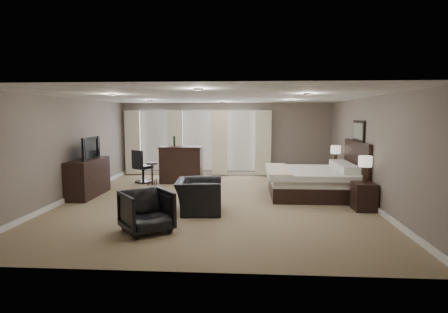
# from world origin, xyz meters

# --- Properties ---
(room) EXTENTS (7.60, 8.60, 2.64)m
(room) POSITION_xyz_m (0.00, 0.00, 1.30)
(room) COLOR #857354
(room) RESTS_ON ground
(window_bay) EXTENTS (5.25, 0.20, 2.30)m
(window_bay) POSITION_xyz_m (-1.00, 4.11, 1.20)
(window_bay) COLOR silver
(window_bay) RESTS_ON room
(bed) EXTENTS (2.33, 2.22, 1.48)m
(bed) POSITION_xyz_m (2.58, 0.85, 0.74)
(bed) COLOR silver
(bed) RESTS_ON ground
(nightstand_near) EXTENTS (0.47, 0.58, 0.63)m
(nightstand_near) POSITION_xyz_m (3.47, -0.60, 0.31)
(nightstand_near) COLOR black
(nightstand_near) RESTS_ON ground
(nightstand_far) EXTENTS (0.47, 0.58, 0.63)m
(nightstand_far) POSITION_xyz_m (3.47, 2.30, 0.31)
(nightstand_far) COLOR black
(nightstand_far) RESTS_ON ground
(lamp_near) EXTENTS (0.30, 0.30, 0.62)m
(lamp_near) POSITION_xyz_m (3.47, -0.60, 0.94)
(lamp_near) COLOR beige
(lamp_near) RESTS_ON nightstand_near
(lamp_far) EXTENTS (0.30, 0.30, 0.61)m
(lamp_far) POSITION_xyz_m (3.47, 2.30, 0.94)
(lamp_far) COLOR beige
(lamp_far) RESTS_ON nightstand_far
(wall_art) EXTENTS (0.04, 0.96, 0.56)m
(wall_art) POSITION_xyz_m (3.70, 0.85, 1.75)
(wall_art) COLOR slate
(wall_art) RESTS_ON room
(dresser) EXTENTS (0.55, 1.71, 0.99)m
(dresser) POSITION_xyz_m (-3.45, 0.46, 0.50)
(dresser) COLOR black
(dresser) RESTS_ON ground
(tv) EXTENTS (0.60, 1.04, 0.14)m
(tv) POSITION_xyz_m (-3.45, 0.46, 1.06)
(tv) COLOR black
(tv) RESTS_ON dresser
(armchair_near) EXTENTS (0.82, 1.18, 0.99)m
(armchair_near) POSITION_xyz_m (-0.27, -1.02, 0.49)
(armchair_near) COLOR black
(armchair_near) RESTS_ON ground
(armchair_far) EXTENTS (1.14, 1.13, 0.86)m
(armchair_far) POSITION_xyz_m (-1.04, -2.52, 0.43)
(armchair_far) COLOR black
(armchair_far) RESTS_ON ground
(bar_counter) EXTENTS (1.36, 0.71, 1.18)m
(bar_counter) POSITION_xyz_m (-1.32, 2.58, 0.59)
(bar_counter) COLOR black
(bar_counter) RESTS_ON ground
(bar_stool_left) EXTENTS (0.36, 0.36, 0.71)m
(bar_stool_left) POSITION_xyz_m (-2.15, 2.11, 0.35)
(bar_stool_left) COLOR black
(bar_stool_left) RESTS_ON ground
(bar_stool_right) EXTENTS (0.42, 0.42, 0.77)m
(bar_stool_right) POSITION_xyz_m (-1.01, 2.67, 0.39)
(bar_stool_right) COLOR black
(bar_stool_right) RESTS_ON ground
(desk_chair) EXTENTS (0.75, 0.75, 1.06)m
(desk_chair) POSITION_xyz_m (-2.55, 2.53, 0.53)
(desk_chair) COLOR black
(desk_chair) RESTS_ON ground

